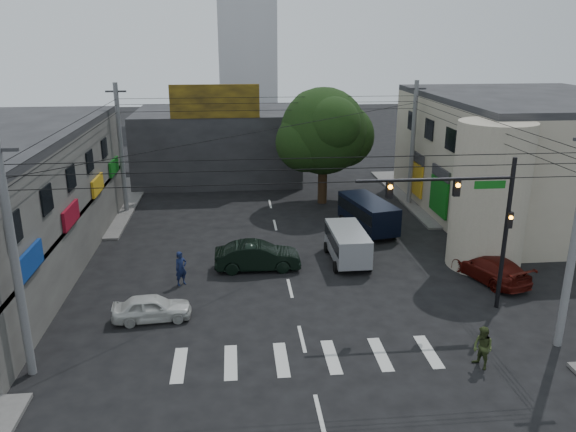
{
  "coord_description": "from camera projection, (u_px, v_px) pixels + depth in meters",
  "views": [
    {
      "loc": [
        -2.63,
        -23.81,
        12.24
      ],
      "look_at": [
        0.1,
        4.0,
        3.22
      ],
      "focal_mm": 35.0,
      "sensor_mm": 36.0,
      "label": 1
    }
  ],
  "objects": [
    {
      "name": "sidewalk_far_right",
      "position": [
        492.0,
        193.0,
        45.25
      ],
      "size": [
        16.0,
        16.0,
        0.15
      ],
      "primitive_type": "cube",
      "color": "#514F4C",
      "rests_on": "ground"
    },
    {
      "name": "traffic_gantry",
      "position": [
        472.0,
        211.0,
        24.84
      ],
      "size": [
        7.1,
        0.35,
        7.2
      ],
      "color": "black",
      "rests_on": "ground"
    },
    {
      "name": "navy_van",
      "position": [
        368.0,
        215.0,
        36.51
      ],
      "size": [
        6.11,
        4.24,
        2.1
      ],
      "primitive_type": null,
      "rotation": [
        0.0,
        0.0,
        1.79
      ],
      "color": "black",
      "rests_on": "ground"
    },
    {
      "name": "maroon_sedan",
      "position": [
        490.0,
        268.0,
        29.25
      ],
      "size": [
        4.64,
        5.79,
        1.36
      ],
      "primitive_type": "imported",
      "rotation": [
        0.0,
        0.0,
        3.45
      ],
      "color": "#480F0A",
      "rests_on": "ground"
    },
    {
      "name": "dark_sedan",
      "position": [
        257.0,
        256.0,
        30.56
      ],
      "size": [
        1.65,
        4.65,
        1.53
      ],
      "primitive_type": "imported",
      "rotation": [
        0.0,
        0.0,
        1.57
      ],
      "color": "black",
      "rests_on": "ground"
    },
    {
      "name": "billboard",
      "position": [
        215.0,
        101.0,
        43.92
      ],
      "size": [
        7.0,
        0.3,
        2.6
      ],
      "primitive_type": "cube",
      "color": "olive",
      "rests_on": "building_far"
    },
    {
      "name": "ground",
      "position": [
        294.0,
        306.0,
        26.55
      ],
      "size": [
        160.0,
        160.0,
        0.0
      ],
      "primitive_type": "plane",
      "color": "black",
      "rests_on": "ground"
    },
    {
      "name": "utility_pole_near_right",
      "position": [
        575.0,
        241.0,
        21.85
      ],
      "size": [
        0.32,
        0.32,
        9.2
      ],
      "primitive_type": "cylinder",
      "color": "#59595B",
      "rests_on": "ground"
    },
    {
      "name": "building_far",
      "position": [
        218.0,
        144.0,
        49.88
      ],
      "size": [
        14.0,
        10.0,
        6.0
      ],
      "primitive_type": "cube",
      "color": "#232326",
      "rests_on": "ground"
    },
    {
      "name": "building_right",
      "position": [
        529.0,
        158.0,
        39.31
      ],
      "size": [
        14.0,
        18.0,
        8.0
      ],
      "primitive_type": "cube",
      "color": "gray",
      "rests_on": "ground"
    },
    {
      "name": "utility_pole_far_right",
      "position": [
        413.0,
        144.0,
        41.27
      ],
      "size": [
        0.32,
        0.32,
        9.2
      ],
      "primitive_type": "cylinder",
      "color": "#59595B",
      "rests_on": "ground"
    },
    {
      "name": "sidewalk_far_left",
      "position": [
        29.0,
        206.0,
        41.9
      ],
      "size": [
        16.0,
        16.0,
        0.15
      ],
      "primitive_type": "cube",
      "color": "#514F4C",
      "rests_on": "ground"
    },
    {
      "name": "silver_minivan",
      "position": [
        347.0,
        246.0,
        31.56
      ],
      "size": [
        4.43,
        1.93,
        1.89
      ],
      "primitive_type": null,
      "rotation": [
        0.0,
        0.0,
        1.58
      ],
      "color": "#9D9FA5",
      "rests_on": "ground"
    },
    {
      "name": "utility_pole_far_left",
      "position": [
        121.0,
        149.0,
        39.32
      ],
      "size": [
        0.32,
        0.32,
        9.2
      ],
      "primitive_type": "cylinder",
      "color": "#59595B",
      "rests_on": "ground"
    },
    {
      "name": "street_tree",
      "position": [
        323.0,
        131.0,
        41.34
      ],
      "size": [
        6.4,
        6.4,
        8.7
      ],
      "color": "black",
      "rests_on": "ground"
    },
    {
      "name": "pedestrian_olive",
      "position": [
        483.0,
        348.0,
        21.43
      ],
      "size": [
        1.29,
        1.24,
        1.71
      ],
      "primitive_type": "imported",
      "rotation": [
        0.0,
        0.0,
        -1.17
      ],
      "color": "#313D1C",
      "rests_on": "ground"
    },
    {
      "name": "utility_pole_near_left",
      "position": [
        15.0,
        261.0,
        19.9
      ],
      "size": [
        0.32,
        0.32,
        9.2
      ],
      "primitive_type": "cylinder",
      "color": "#59595B",
      "rests_on": "ground"
    },
    {
      "name": "traffic_officer",
      "position": [
        181.0,
        268.0,
        28.61
      ],
      "size": [
        1.07,
        1.06,
        1.8
      ],
      "primitive_type": "imported",
      "rotation": [
        0.0,
        0.0,
        0.64
      ],
      "color": "#111A3C",
      "rests_on": "ground"
    },
    {
      "name": "corner_column",
      "position": [
        490.0,
        196.0,
        30.13
      ],
      "size": [
        4.0,
        4.0,
        8.0
      ],
      "primitive_type": "cylinder",
      "color": "gray",
      "rests_on": "ground"
    },
    {
      "name": "white_compact",
      "position": [
        152.0,
        308.0,
        25.15
      ],
      "size": [
        1.98,
        3.72,
        1.19
      ],
      "primitive_type": "imported",
      "rotation": [
        0.0,
        0.0,
        1.65
      ],
      "color": "silver",
      "rests_on": "ground"
    }
  ]
}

